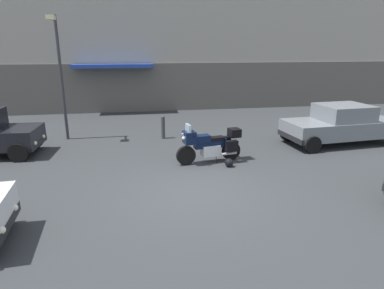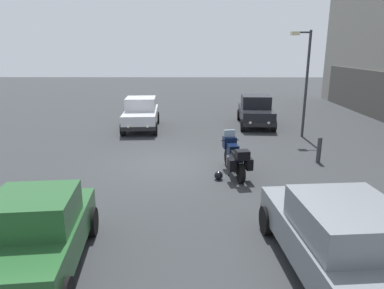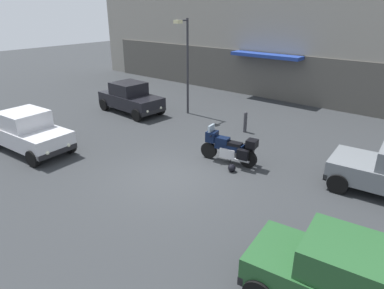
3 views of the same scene
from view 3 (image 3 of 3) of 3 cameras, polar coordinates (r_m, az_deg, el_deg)
ground_plane at (r=11.85m, az=-3.95°, el=-5.48°), size 80.00×80.00×0.00m
building_facade_rear at (r=21.86m, az=21.44°, el=20.35°), size 36.12×3.40×10.68m
motorcycle at (r=12.71m, az=6.27°, el=-0.48°), size 2.25×0.92×1.36m
helmet at (r=12.23m, az=6.66°, el=-3.91°), size 0.28×0.28×0.28m
car_hatchback_near at (r=19.03m, az=-10.25°, el=7.67°), size 3.95×1.98×1.64m
car_compact_side at (r=7.42m, az=23.33°, el=-19.73°), size 3.59×2.04×1.56m
car_wagon_end at (r=15.14m, az=-25.71°, el=1.93°), size 3.96×2.02×1.64m
streetlamp_curbside at (r=18.03m, az=-1.05°, el=14.24°), size 0.28×0.94×4.90m
bollard_curbside at (r=15.99m, az=8.90°, el=3.85°), size 0.16×0.16×0.98m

